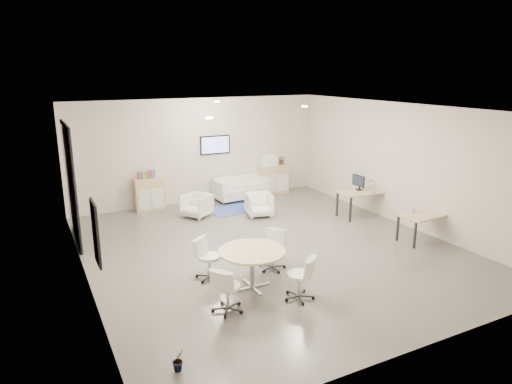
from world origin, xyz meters
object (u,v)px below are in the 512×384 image
object	(u,v)px
desk_rear	(362,194)
desk_front	(426,217)
sideboard_right	(274,179)
armchair_left	(196,204)
sideboard_left	(149,194)
round_table	(252,254)
armchair_right	(259,204)
loveseat	(240,189)

from	to	relation	value
desk_rear	desk_front	xyz separation A→B (m)	(0.08, -2.23, -0.04)
sideboard_right	desk_rear	xyz separation A→B (m)	(1.03, -3.29, 0.17)
sideboard_right	desk_rear	bearing A→B (deg)	-72.67
armchair_left	desk_front	xyz separation A→B (m)	(4.28, -4.27, 0.24)
sideboard_left	sideboard_right	world-z (taller)	sideboard_right
desk_rear	round_table	world-z (taller)	round_table
armchair_left	round_table	xyz separation A→B (m)	(-0.56, -4.62, 0.32)
armchair_right	round_table	world-z (taller)	round_table
sideboard_left	round_table	size ratio (longest dim) A/B	0.76
sideboard_right	loveseat	xyz separation A→B (m)	(-1.32, -0.16, -0.15)
sideboard_right	loveseat	bearing A→B (deg)	-173.20
sideboard_left	armchair_left	xyz separation A→B (m)	(1.01, -1.26, -0.12)
loveseat	round_table	world-z (taller)	round_table
round_table	armchair_right	bearing A→B (deg)	60.78
desk_front	desk_rear	bearing A→B (deg)	86.89
loveseat	desk_front	world-z (taller)	loveseat
sideboard_left	sideboard_right	size ratio (longest dim) A/B	0.99
sideboard_left	sideboard_right	distance (m)	4.18
sideboard_right	desk_rear	size ratio (longest dim) A/B	0.67
armchair_left	armchair_right	distance (m)	1.77
armchair_left	armchair_right	size ratio (longest dim) A/B	1.00
desk_front	round_table	xyz separation A→B (m)	(-4.84, -0.35, 0.08)
armchair_left	round_table	world-z (taller)	round_table
armchair_right	round_table	bearing A→B (deg)	-105.46
sideboard_right	loveseat	distance (m)	1.34
desk_rear	desk_front	bearing A→B (deg)	-83.59
armchair_right	round_table	xyz separation A→B (m)	(-2.17, -3.88, 0.32)
desk_front	armchair_left	bearing A→B (deg)	130.01
sideboard_right	round_table	xyz separation A→B (m)	(-3.74, -5.86, 0.20)
sideboard_right	armchair_right	size ratio (longest dim) A/B	1.33
armchair_right	desk_rear	xyz separation A→B (m)	(2.60, -1.30, 0.28)
sideboard_right	armchair_left	bearing A→B (deg)	-158.61
desk_rear	round_table	size ratio (longest dim) A/B	1.13
sideboard_right	desk_front	distance (m)	5.63
sideboard_left	armchair_left	size ratio (longest dim) A/B	1.33
round_table	sideboard_right	bearing A→B (deg)	57.46
loveseat	round_table	distance (m)	6.21
desk_rear	loveseat	bearing A→B (deg)	131.30
sideboard_left	loveseat	size ratio (longest dim) A/B	0.56
sideboard_right	armchair_left	world-z (taller)	sideboard_right
sideboard_left	armchair_right	size ratio (longest dim) A/B	1.32
armchair_left	round_table	size ratio (longest dim) A/B	0.57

